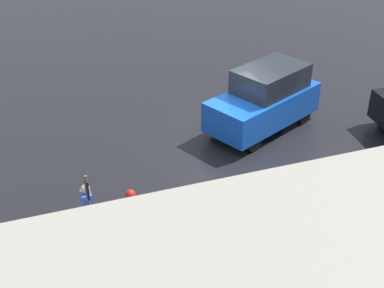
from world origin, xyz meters
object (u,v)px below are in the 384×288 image
(fire_hydrant, at_px, (131,203))
(sign_post, at_px, (89,208))
(moving_hatchback, at_px, (265,99))
(pedestrian, at_px, (87,203))

(fire_hydrant, bearing_deg, sign_post, 50.16)
(fire_hydrant, relative_size, sign_post, 0.33)
(fire_hydrant, distance_m, sign_post, 2.19)
(moving_hatchback, distance_m, fire_hydrant, 6.11)
(fire_hydrant, xyz_separation_m, sign_post, (1.19, 1.42, 1.18))
(moving_hatchback, bearing_deg, sign_post, 35.51)
(moving_hatchback, bearing_deg, pedestrian, 26.68)
(fire_hydrant, distance_m, pedestrian, 1.12)
(sign_post, bearing_deg, pedestrian, -94.37)
(pedestrian, xyz_separation_m, sign_post, (0.11, 1.40, 0.90))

